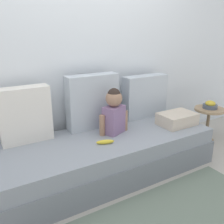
# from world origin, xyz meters

# --- Properties ---
(ground_plane) EXTENTS (12.00, 12.00, 0.00)m
(ground_plane) POSITION_xyz_m (0.00, 0.00, 0.00)
(ground_plane) COLOR #B2ADA3
(back_wall) EXTENTS (5.43, 0.10, 2.41)m
(back_wall) POSITION_xyz_m (0.00, 0.54, 1.20)
(back_wall) COLOR silver
(back_wall) RESTS_ON ground
(couch) EXTENTS (2.23, 0.82, 0.40)m
(couch) POSITION_xyz_m (0.00, 0.00, 0.20)
(couch) COLOR gray
(couch) RESTS_ON ground
(throw_pillow_left) EXTENTS (0.46, 0.16, 0.52)m
(throw_pillow_left) POSITION_xyz_m (-0.69, 0.31, 0.66)
(throw_pillow_left) COLOR silver
(throw_pillow_left) RESTS_ON couch
(throw_pillow_center) EXTENTS (0.55, 0.16, 0.57)m
(throw_pillow_center) POSITION_xyz_m (0.00, 0.31, 0.69)
(throw_pillow_center) COLOR #B2BCC6
(throw_pillow_center) RESTS_ON couch
(throw_pillow_right) EXTENTS (0.56, 0.16, 0.50)m
(throw_pillow_right) POSITION_xyz_m (0.69, 0.31, 0.65)
(throw_pillow_right) COLOR #B2BCC6
(throw_pillow_right) RESTS_ON couch
(toddler) EXTENTS (0.33, 0.22, 0.47)m
(toddler) POSITION_xyz_m (0.11, 0.06, 0.64)
(toddler) COLOR gray
(toddler) RESTS_ON couch
(banana) EXTENTS (0.18, 0.10, 0.04)m
(banana) POSITION_xyz_m (-0.09, -0.13, 0.42)
(banana) COLOR yellow
(banana) RESTS_ON couch
(folded_blanket) EXTENTS (0.40, 0.28, 0.13)m
(folded_blanket) POSITION_xyz_m (0.84, -0.10, 0.47)
(folded_blanket) COLOR beige
(folded_blanket) RESTS_ON couch
(side_table) EXTENTS (0.37, 0.37, 0.45)m
(side_table) POSITION_xyz_m (1.51, 0.00, 0.35)
(side_table) COLOR tan
(side_table) RESTS_ON ground
(fruit_bowl) EXTENTS (0.18, 0.18, 0.10)m
(fruit_bowl) POSITION_xyz_m (1.51, 0.00, 0.50)
(fruit_bowl) COLOR #4C5666
(fruit_bowl) RESTS_ON side_table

